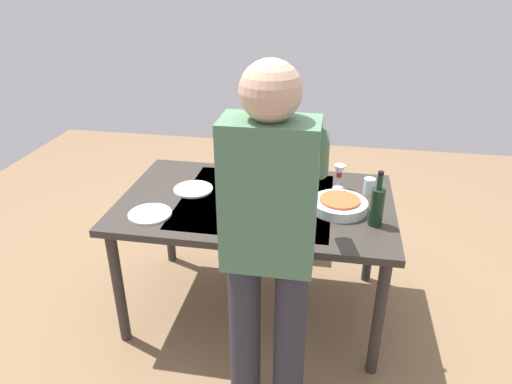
# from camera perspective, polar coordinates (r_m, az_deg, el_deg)

# --- Properties ---
(ground_plane) EXTENTS (6.00, 6.00, 0.00)m
(ground_plane) POSITION_cam_1_polar(r_m,az_deg,el_deg) (3.06, 0.00, -13.77)
(ground_plane) COLOR #846647
(dining_table) EXTENTS (1.54, 0.95, 0.76)m
(dining_table) POSITION_cam_1_polar(r_m,az_deg,el_deg) (2.67, 0.00, -2.40)
(dining_table) COLOR #332D28
(dining_table) RESTS_ON ground_plane
(chair_near) EXTENTS (0.40, 0.40, 0.91)m
(chair_near) POSITION_cam_1_polar(r_m,az_deg,el_deg) (3.49, 3.51, 1.93)
(chair_near) COLOR black
(chair_near) RESTS_ON ground_plane
(person_server) EXTENTS (0.42, 0.61, 1.69)m
(person_server) POSITION_cam_1_polar(r_m,az_deg,el_deg) (1.87, 1.61, -6.18)
(person_server) COLOR #2D2D38
(person_server) RESTS_ON ground_plane
(wine_bottle) EXTENTS (0.07, 0.07, 0.30)m
(wine_bottle) POSITION_cam_1_polar(r_m,az_deg,el_deg) (2.41, 14.59, -1.60)
(wine_bottle) COLOR black
(wine_bottle) RESTS_ON dining_table
(wine_glass_left) EXTENTS (0.07, 0.07, 0.15)m
(wine_glass_left) POSITION_cam_1_polar(r_m,az_deg,el_deg) (2.43, -3.89, -0.74)
(wine_glass_left) COLOR white
(wine_glass_left) RESTS_ON dining_table
(wine_glass_right) EXTENTS (0.07, 0.07, 0.15)m
(wine_glass_right) POSITION_cam_1_polar(r_m,az_deg,el_deg) (2.76, 10.17, 2.37)
(wine_glass_right) COLOR white
(wine_glass_right) RESTS_ON dining_table
(water_cup_near_left) EXTENTS (0.07, 0.07, 0.10)m
(water_cup_near_left) POSITION_cam_1_polar(r_m,az_deg,el_deg) (2.34, -1.37, -3.39)
(water_cup_near_left) COLOR silver
(water_cup_near_left) RESTS_ON dining_table
(water_cup_near_right) EXTENTS (0.07, 0.07, 0.10)m
(water_cup_near_right) POSITION_cam_1_polar(r_m,az_deg,el_deg) (2.81, -2.10, 2.09)
(water_cup_near_right) COLOR silver
(water_cup_near_right) RESTS_ON dining_table
(water_cup_far_left) EXTENTS (0.07, 0.07, 0.10)m
(water_cup_far_left) POSITION_cam_1_polar(r_m,az_deg,el_deg) (2.76, 13.69, 0.70)
(water_cup_far_left) COLOR silver
(water_cup_far_left) RESTS_ON dining_table
(serving_bowl_pasta) EXTENTS (0.30, 0.30, 0.07)m
(serving_bowl_pasta) POSITION_cam_1_polar(r_m,az_deg,el_deg) (2.55, 10.19, -1.53)
(serving_bowl_pasta) COLOR silver
(serving_bowl_pasta) RESTS_ON dining_table
(side_bowl_salad) EXTENTS (0.18, 0.18, 0.07)m
(side_bowl_salad) POSITION_cam_1_polar(r_m,az_deg,el_deg) (2.57, 2.83, -0.83)
(side_bowl_salad) COLOR silver
(side_bowl_salad) RESTS_ON dining_table
(side_bowl_bread) EXTENTS (0.16, 0.16, 0.07)m
(side_bowl_bread) POSITION_cam_1_polar(r_m,az_deg,el_deg) (2.80, 2.49, 1.49)
(side_bowl_bread) COLOR silver
(side_bowl_bread) RESTS_ON dining_table
(dinner_plate_near) EXTENTS (0.23, 0.23, 0.01)m
(dinner_plate_near) POSITION_cam_1_polar(r_m,az_deg,el_deg) (2.76, -7.69, 0.34)
(dinner_plate_near) COLOR silver
(dinner_plate_near) RESTS_ON dining_table
(dinner_plate_far) EXTENTS (0.23, 0.23, 0.01)m
(dinner_plate_far) POSITION_cam_1_polar(r_m,az_deg,el_deg) (2.54, -12.86, -2.64)
(dinner_plate_far) COLOR silver
(dinner_plate_far) RESTS_ON dining_table
(table_knife) EXTENTS (0.05, 0.20, 0.00)m
(table_knife) POSITION_cam_1_polar(r_m,az_deg,el_deg) (2.69, -2.30, -0.32)
(table_knife) COLOR silver
(table_knife) RESTS_ON dining_table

